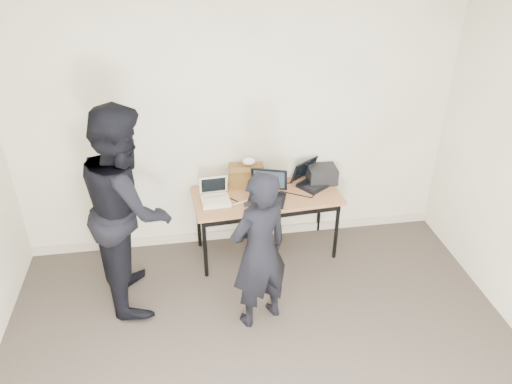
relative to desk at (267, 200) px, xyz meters
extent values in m
cube|color=white|center=(-0.26, -1.91, 2.06)|extent=(4.50, 4.50, 0.05)
cube|color=beige|center=(-0.26, 0.37, 0.69)|extent=(4.50, 0.05, 2.70)
cube|color=#905D37|center=(0.00, 0.01, 0.04)|extent=(1.54, 0.75, 0.03)
cylinder|color=black|center=(-0.67, -0.30, -0.32)|extent=(0.04, 0.04, 0.68)
cylinder|color=black|center=(0.71, -0.20, -0.32)|extent=(0.04, 0.04, 0.68)
cylinder|color=black|center=(-0.71, 0.23, -0.32)|extent=(0.04, 0.04, 0.68)
cylinder|color=black|center=(0.67, 0.32, -0.32)|extent=(0.04, 0.04, 0.68)
cube|color=black|center=(0.02, -0.27, -0.02)|extent=(1.40, 0.12, 0.06)
cube|color=beige|center=(-0.53, -0.06, 0.08)|extent=(0.30, 0.25, 0.03)
cube|color=beige|center=(-0.53, -0.09, 0.09)|extent=(0.24, 0.14, 0.01)
cube|color=beige|center=(-0.54, 0.07, 0.19)|extent=(0.28, 0.06, 0.20)
cube|color=black|center=(-0.54, 0.06, 0.19)|extent=(0.24, 0.05, 0.16)
cube|color=beige|center=(-0.54, 0.05, 0.09)|extent=(0.25, 0.03, 0.02)
cube|color=black|center=(-0.02, -0.10, 0.07)|extent=(0.43, 0.38, 0.02)
cube|color=black|center=(-0.03, -0.14, 0.09)|extent=(0.33, 0.24, 0.01)
cube|color=black|center=(0.03, 0.06, 0.21)|extent=(0.37, 0.19, 0.26)
cube|color=#26333F|center=(0.03, 0.05, 0.21)|extent=(0.32, 0.16, 0.21)
cube|color=black|center=(0.02, 0.03, 0.08)|extent=(0.32, 0.12, 0.02)
cube|color=black|center=(0.54, 0.12, 0.07)|extent=(0.42, 0.40, 0.02)
cube|color=black|center=(0.55, 0.09, 0.08)|extent=(0.31, 0.27, 0.01)
cube|color=black|center=(0.45, 0.25, 0.19)|extent=(0.33, 0.26, 0.23)
cube|color=black|center=(0.45, 0.24, 0.20)|extent=(0.28, 0.22, 0.19)
cube|color=black|center=(0.47, 0.22, 0.08)|extent=(0.26, 0.19, 0.02)
cube|color=brown|center=(-0.18, 0.23, 0.18)|extent=(0.37, 0.18, 0.24)
cube|color=brown|center=(-0.18, 0.17, 0.28)|extent=(0.36, 0.09, 0.07)
cube|color=brown|center=(-0.02, 0.22, 0.16)|extent=(0.02, 0.10, 0.02)
ellipsoid|color=white|center=(-0.15, 0.23, 0.34)|extent=(0.15, 0.12, 0.08)
cube|color=black|center=(0.63, 0.19, 0.14)|extent=(0.30, 0.26, 0.17)
cube|color=black|center=(-0.22, -0.17, 0.07)|extent=(0.08, 0.05, 0.03)
cube|color=black|center=(-0.43, 0.04, 0.06)|extent=(0.24, 0.25, 0.01)
cube|color=black|center=(0.52, -0.02, 0.06)|extent=(0.17, 0.21, 0.01)
cube|color=black|center=(0.19, 0.21, 0.06)|extent=(0.25, 0.01, 0.01)
cube|color=silver|center=(-0.01, -0.11, 0.06)|extent=(0.19, 0.17, 0.01)
cube|color=silver|center=(-0.23, -0.08, 0.06)|extent=(0.26, 0.12, 0.01)
cube|color=black|center=(0.30, -0.04, 0.06)|extent=(0.29, 0.18, 0.01)
imported|color=black|center=(-0.23, -0.97, 0.10)|extent=(0.65, 0.56, 1.52)
imported|color=black|center=(-1.33, -0.43, 0.31)|extent=(0.83, 1.02, 1.94)
cube|color=#C1B5A0|center=(-0.26, 0.33, -0.61)|extent=(4.50, 0.03, 0.10)
camera|label=1|loc=(-0.79, -4.31, 2.67)|focal=35.00mm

